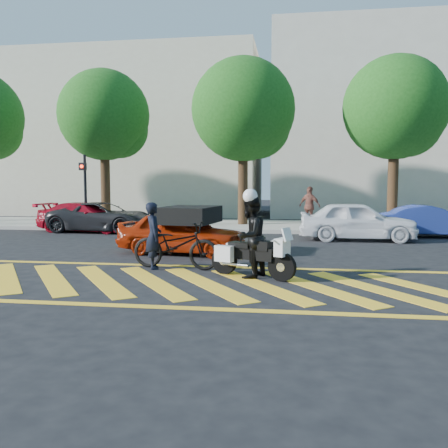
# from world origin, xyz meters

# --- Properties ---
(ground) EXTENTS (90.00, 90.00, 0.00)m
(ground) POSITION_xyz_m (0.00, 0.00, 0.00)
(ground) COLOR black
(ground) RESTS_ON ground
(sidewalk) EXTENTS (60.00, 5.00, 0.15)m
(sidewalk) POSITION_xyz_m (0.00, 12.00, 0.07)
(sidewalk) COLOR #9E998E
(sidewalk) RESTS_ON ground
(crosswalk) EXTENTS (12.33, 4.00, 0.01)m
(crosswalk) POSITION_xyz_m (-0.04, 0.00, 0.00)
(crosswalk) COLOR yellow
(crosswalk) RESTS_ON ground
(building_left) EXTENTS (16.00, 8.00, 10.00)m
(building_left) POSITION_xyz_m (-8.00, 21.00, 5.00)
(building_left) COLOR beige
(building_left) RESTS_ON ground
(building_right) EXTENTS (16.00, 8.00, 11.00)m
(building_right) POSITION_xyz_m (9.00, 21.00, 5.50)
(building_right) COLOR beige
(building_right) RESTS_ON ground
(tree_left) EXTENTS (4.20, 4.20, 7.26)m
(tree_left) POSITION_xyz_m (-6.37, 12.06, 4.99)
(tree_left) COLOR black
(tree_left) RESTS_ON ground
(tree_center) EXTENTS (4.60, 4.60, 7.56)m
(tree_center) POSITION_xyz_m (0.13, 12.06, 5.10)
(tree_center) COLOR black
(tree_center) RESTS_ON ground
(tree_right) EXTENTS (4.40, 4.40, 7.41)m
(tree_right) POSITION_xyz_m (6.63, 12.06, 5.05)
(tree_right) COLOR black
(tree_right) RESTS_ON ground
(signal_pole) EXTENTS (0.28, 0.43, 3.20)m
(signal_pole) POSITION_xyz_m (-6.50, 9.74, 1.92)
(signal_pole) COLOR black
(signal_pole) RESTS_ON ground
(officer_bike) EXTENTS (0.57, 0.68, 1.58)m
(officer_bike) POSITION_xyz_m (-1.03, 1.48, 0.79)
(officer_bike) COLOR black
(officer_bike) RESTS_ON ground
(bicycle) EXTENTS (2.23, 1.04, 1.13)m
(bicycle) POSITION_xyz_m (-0.50, 1.53, 0.56)
(bicycle) COLOR black
(bicycle) RESTS_ON ground
(police_motorcycle) EXTENTS (1.89, 1.13, 0.90)m
(police_motorcycle) POSITION_xyz_m (1.35, 0.77, 0.49)
(police_motorcycle) COLOR black
(police_motorcycle) RESTS_ON ground
(officer_moto) EXTENTS (0.97, 1.06, 1.77)m
(officer_moto) POSITION_xyz_m (1.33, 0.75, 0.88)
(officer_moto) COLOR black
(officer_moto) RESTS_ON ground
(red_convertible) EXTENTS (3.84, 2.02, 1.25)m
(red_convertible) POSITION_xyz_m (-0.91, 3.84, 0.62)
(red_convertible) COLOR #9A2107
(red_convertible) RESTS_ON ground
(parked_left) EXTENTS (4.31, 2.13, 1.20)m
(parked_left) POSITION_xyz_m (-6.20, 9.20, 0.60)
(parked_left) COLOR maroon
(parked_left) RESTS_ON ground
(parked_mid_left) EXTENTS (4.55, 2.37, 1.22)m
(parked_mid_left) POSITION_xyz_m (-5.50, 9.20, 0.61)
(parked_mid_left) COLOR black
(parked_mid_left) RESTS_ON ground
(parked_mid_right) EXTENTS (4.08, 1.71, 1.38)m
(parked_mid_right) POSITION_xyz_m (4.50, 7.80, 0.69)
(parked_mid_right) COLOR white
(parked_mid_right) RESTS_ON ground
(parked_right) EXTENTS (3.62, 1.29, 1.19)m
(parked_right) POSITION_xyz_m (7.31, 9.20, 0.59)
(parked_right) COLOR navy
(parked_right) RESTS_ON ground
(pedestrian_right) EXTENTS (1.08, 0.88, 1.71)m
(pedestrian_right) POSITION_xyz_m (2.97, 11.56, 1.01)
(pedestrian_right) COLOR brown
(pedestrian_right) RESTS_ON sidewalk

